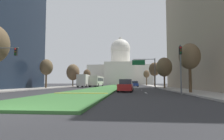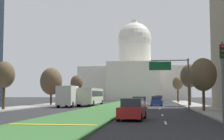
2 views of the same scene
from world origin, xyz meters
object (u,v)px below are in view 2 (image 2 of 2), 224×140
capitol_building (135,75)px  sedan_far_horizon (90,100)px  sedan_lead_stopped (132,110)px  sedan_distant (156,101)px  traffic_light_near_right (223,72)px  sedan_very_far (159,99)px  street_tree_right_far (190,76)px  street_tree_right_distant (178,83)px  street_tree_left_mid (4,75)px  street_tree_right_mid (203,75)px  box_truck_delivery (69,96)px  overhead_guide_sign (174,73)px  street_tree_left_far (51,81)px  street_tree_left_distant (77,83)px  city_bus (91,95)px  sedan_midblock (139,103)px

capitol_building → sedan_far_horizon: (-7.23, -37.17, -7.24)m
capitol_building → sedan_lead_stopped: (4.45, -77.40, -7.28)m
sedan_distant → sedan_far_horizon: bearing=142.2°
traffic_light_near_right → sedan_very_far: bearing=93.1°
street_tree_right_far → street_tree_right_distant: size_ratio=1.17×
street_tree_left_mid → street_tree_right_far: size_ratio=0.87×
sedan_distant → street_tree_right_mid: bearing=-74.3°
street_tree_right_far → sedan_very_far: (-4.75, 22.31, -4.16)m
street_tree_left_mid → street_tree_right_far: (24.04, 16.79, 0.62)m
capitol_building → box_truck_delivery: capitol_building is taller
overhead_guide_sign → street_tree_left_far: bearing=150.0°
street_tree_left_distant → city_bus: bearing=-69.1°
capitol_building → street_tree_left_distant: 33.41m
capitol_building → sedan_distant: (6.54, -47.85, -7.30)m
street_tree_left_mid → traffic_light_near_right: bearing=-36.6°
sedan_distant → city_bus: bearing=-169.8°
street_tree_left_mid → street_tree_right_mid: size_ratio=0.99×
sedan_midblock → street_tree_left_mid: bearing=-161.0°
street_tree_right_mid → sedan_far_horizon: 34.57m
traffic_light_near_right → street_tree_right_far: size_ratio=0.75×
street_tree_right_far → sedan_very_far: 23.19m
traffic_light_near_right → street_tree_right_distant: size_ratio=0.88×
street_tree_left_mid → street_tree_left_far: street_tree_left_far is taller
sedan_distant → sedan_very_far: size_ratio=1.02×
street_tree_left_distant → box_truck_delivery: street_tree_left_distant is taller
sedan_midblock → sedan_far_horizon: sedan_far_horizon is taller
street_tree_left_far → overhead_guide_sign: bearing=-30.0°
traffic_light_near_right → street_tree_right_distant: street_tree_right_distant is taller
street_tree_right_mid → sedan_lead_stopped: size_ratio=1.36×
sedan_midblock → sedan_distant: sedan_midblock is taller
street_tree_left_distant → sedan_lead_stopped: 49.10m
street_tree_left_mid → sedan_very_far: (19.29, 39.10, -3.54)m
overhead_guide_sign → street_tree_right_mid: bearing=-56.3°
traffic_light_near_right → street_tree_right_far: (1.74, 33.37, 1.63)m
sedan_lead_stopped → sedan_far_horizon: bearing=106.2°
capitol_building → street_tree_left_far: size_ratio=5.17×
sedan_far_horizon → street_tree_right_far: bearing=-31.7°
overhead_guide_sign → street_tree_right_mid: size_ratio=1.08×
capitol_building → street_tree_left_mid: bearing=-100.3°
street_tree_right_distant → sedan_midblock: street_tree_right_distant is taller
street_tree_left_distant → sedan_midblock: street_tree_left_distant is taller
street_tree_left_distant → sedan_very_far: 19.73m
capitol_building → street_tree_right_distant: (11.44, -31.05, -3.72)m
overhead_guide_sign → sedan_very_far: size_ratio=1.53×
capitol_building → sedan_distant: 48.85m
traffic_light_near_right → sedan_very_far: traffic_light_near_right is taller
sedan_lead_stopped → sedan_very_far: size_ratio=1.05×
street_tree_left_far → street_tree_right_far: 23.41m
street_tree_right_far → sedan_midblock: size_ratio=1.45×
capitol_building → street_tree_left_distant: size_ratio=5.34×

